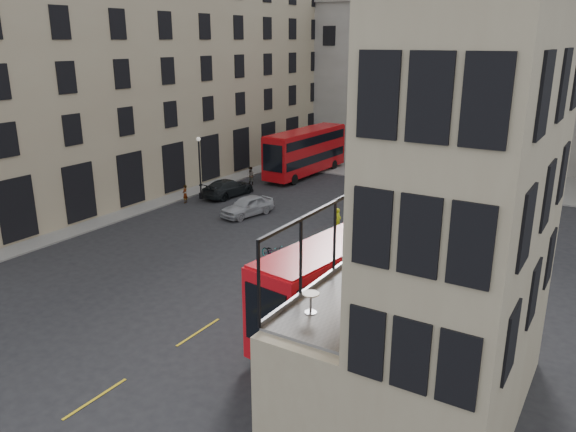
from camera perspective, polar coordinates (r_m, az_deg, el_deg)
The scene contains 31 objects.
ground at distance 26.07m, azimuth -5.66°, elevation -12.79°, with size 140.00×140.00×0.00m, color black.
host_building_main at distance 18.93m, azimuth 18.35°, elevation 0.23°, with size 7.26×11.40×15.10m.
host_frontage at distance 22.07m, azimuth 8.05°, elevation -12.18°, with size 3.00×11.00×4.50m, color tan.
cafe_floor at distance 21.03m, azimuth 8.31°, elevation -6.73°, with size 3.00×10.00×0.10m, color slate.
building_left at distance 55.65m, azimuth -16.12°, elevation 15.08°, with size 14.60×50.60×22.00m.
gateway at distance 68.48m, azimuth 16.13°, elevation 13.73°, with size 35.00×10.60×18.00m.
pavement_far at distance 60.60m, azimuth 11.83°, elevation 4.70°, with size 40.00×12.00×0.12m, color slate.
pavement_left at distance 48.41m, azimuth -17.94°, elevation 0.99°, with size 8.00×48.00×0.12m, color slate.
traffic_light_near at distance 34.93m, azimuth 4.85°, elevation -0.38°, with size 0.16×0.20×3.80m.
traffic_light_far at distance 55.14m, azimuth -0.56°, elevation 6.33°, with size 0.16×0.20×3.80m.
street_lamp_a at distance 48.44m, azimuth -8.93°, elevation 4.51°, with size 0.36×0.36×5.33m.
street_lamp_b at distance 56.45m, azimuth 10.55°, elevation 6.27°, with size 0.36×0.36×5.33m.
bus_near at distance 26.58m, azimuth 5.96°, elevation -6.03°, with size 4.09×11.60×4.53m.
bus_far at distance 56.38m, azimuth 1.81°, elevation 6.73°, with size 3.00×11.56×4.58m.
car_a at distance 43.65m, azimuth -4.16°, elevation 1.03°, with size 1.81×4.51×1.54m, color #999BA1.
car_b at distance 46.19m, azimuth 14.15°, elevation 1.46°, with size 1.61×4.62×1.52m, color maroon.
car_c at distance 49.22m, azimuth -6.11°, elevation 2.87°, with size 2.11×5.19×1.50m, color black.
bicycle at distance 34.79m, azimuth -1.56°, elevation -3.74°, with size 0.68×1.94×1.02m, color gray.
cyclist at distance 39.97m, azimuth 5.11°, elevation -0.41°, with size 0.63×0.42×1.73m, color #CEDA16.
pedestrian_a at distance 52.96m, azimuth -3.80°, elevation 4.09°, with size 0.83×0.65×1.71m, color gray.
pedestrian_b at distance 60.17m, azimuth 6.46°, elevation 5.70°, with size 1.18×0.68×1.82m, color gray.
pedestrian_c at distance 62.25m, azimuth 12.56°, elevation 5.79°, with size 1.07×0.44×1.82m, color gray.
pedestrian_d at distance 49.47m, azimuth 21.01°, elevation 1.87°, with size 0.75×0.49×1.53m, color gray.
pedestrian_e at distance 47.67m, azimuth -10.42°, elevation 2.21°, with size 0.56×0.37×1.54m, color gray.
cafe_table_near at distance 18.39m, azimuth 2.32°, elevation -8.50°, with size 0.56×0.56×0.70m.
cafe_table_mid at distance 21.09m, azimuth 7.05°, elevation -5.02°, with size 0.59×0.59×0.73m.
cafe_table_far at distance 23.22m, azimuth 9.61°, elevation -3.11°, with size 0.53×0.53×0.67m.
cafe_chair_a at distance 17.77m, azimuth 7.50°, elevation -10.22°, with size 0.59×0.59×0.98m.
cafe_chair_b at distance 20.90m, azimuth 11.57°, elevation -6.20°, with size 0.48×0.48×0.80m.
cafe_chair_c at distance 21.66m, azimuth 12.56°, elevation -5.43°, with size 0.43×0.43×0.77m.
cafe_chair_d at distance 23.15m, azimuth 13.59°, elevation -3.98°, with size 0.38×0.38×0.77m.
Camera 1 is at (13.91, -17.72, 13.12)m, focal length 35.00 mm.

